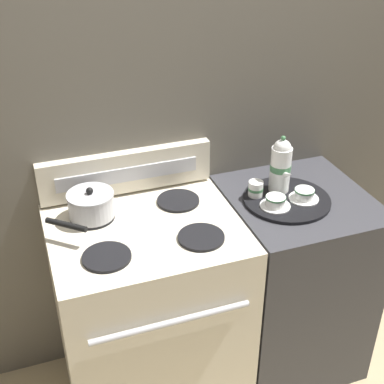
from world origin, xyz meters
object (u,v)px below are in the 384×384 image
saucepan (91,205)px  teapot (281,165)px  creamer_jug (256,189)px  serving_tray (287,199)px  teacup_left (275,202)px  teacup_right (304,194)px  stove (150,314)px

saucepan → teapot: size_ratio=1.14×
teapot → creamer_jug: size_ratio=3.84×
saucepan → creamer_jug: bearing=-6.6°
teapot → creamer_jug: bearing=-175.2°
serving_tray → teapot: size_ratio=1.45×
teacup_left → teapot: bearing=56.7°
teacup_right → creamer_jug: creamer_jug is taller
saucepan → creamer_jug: 0.67m
teacup_left → teacup_right: (0.14, 0.01, 0.00)m
saucepan → serving_tray: size_ratio=0.79×
saucepan → teapot: 0.78m
serving_tray → creamer_jug: (-0.11, 0.06, 0.04)m
teacup_right → saucepan: bearing=168.6°
stove → saucepan: saucepan is taller
serving_tray → creamer_jug: bearing=151.2°
saucepan → serving_tray: 0.79m
teapot → teacup_right: bearing=-59.0°
serving_tray → teapot: 0.14m
serving_tray → teacup_left: (-0.08, -0.04, 0.03)m
serving_tray → teapot: bearing=90.8°
saucepan → teacup_left: 0.72m
saucepan → teacup_right: 0.85m
creamer_jug → teacup_right: bearing=-28.1°
teapot → creamer_jug: 0.14m
stove → teapot: bearing=6.3°
stove → creamer_jug: (0.48, 0.06, 0.48)m
stove → teacup_left: (0.52, -0.05, 0.48)m
stove → creamer_jug: bearing=6.6°
stove → saucepan: 0.55m
teapot → saucepan: bearing=175.1°
stove → serving_tray: (0.60, -0.01, 0.45)m
teapot → creamer_jug: teapot is taller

